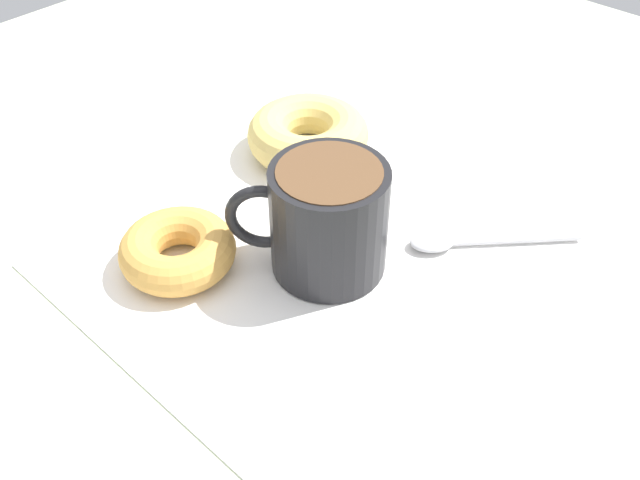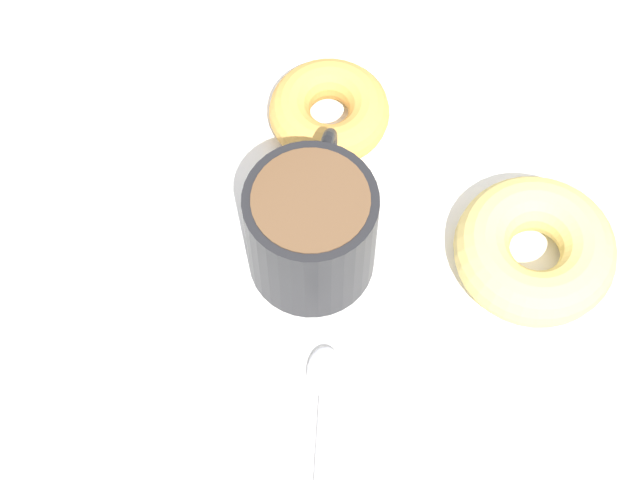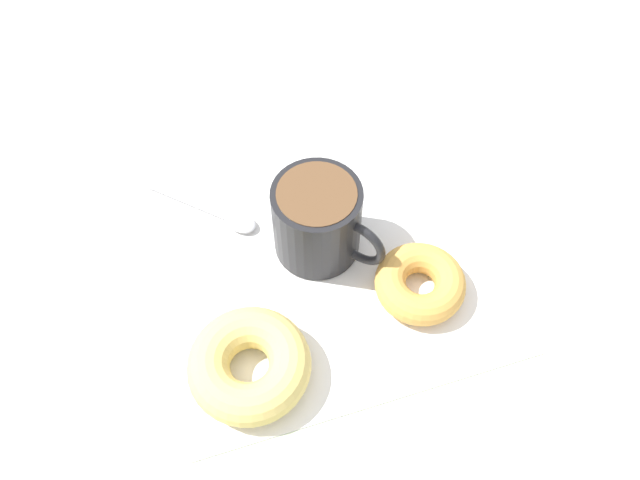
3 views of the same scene
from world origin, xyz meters
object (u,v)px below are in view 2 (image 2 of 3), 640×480
object	(u,v)px
donut_near_cup	(329,111)
spoon	(323,401)
coffee_cup	(312,228)
donut_far	(535,250)

from	to	relation	value
donut_near_cup	spoon	world-z (taller)	donut_near_cup
coffee_cup	donut_near_cup	xyz separation A→B (cm)	(-8.05, 8.42, -3.10)
donut_near_cup	spoon	size ratio (longest dim) A/B	0.81
donut_near_cup	spoon	xyz separation A→B (cm)	(16.95, -14.89, -1.18)
donut_far	donut_near_cup	bearing A→B (deg)	-169.62
donut_near_cup	spoon	bearing A→B (deg)	-41.30
coffee_cup	spoon	size ratio (longest dim) A/B	0.97
donut_near_cup	donut_far	bearing A→B (deg)	10.38
coffee_cup	donut_near_cup	distance (cm)	12.06
coffee_cup	donut_near_cup	bearing A→B (deg)	133.71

